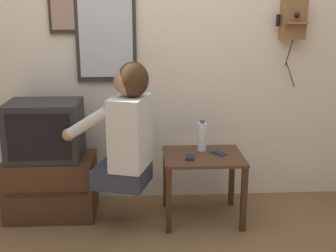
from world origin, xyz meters
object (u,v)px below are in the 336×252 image
cell_phone_held (190,157)px  wall_mirror (106,32)px  framed_picture (69,3)px  wall_phone_antique (293,18)px  television (45,130)px  water_bottle (202,136)px  cell_phone_spare (218,153)px  person (126,128)px

cell_phone_held → wall_mirror: bearing=154.8°
framed_picture → cell_phone_held: size_ratio=3.35×
wall_phone_antique → television: bearing=-173.1°
water_bottle → wall_mirror: bearing=157.8°
cell_phone_spare → water_bottle: bearing=106.2°
cell_phone_held → water_bottle: bearing=69.4°
television → framed_picture: bearing=56.0°
person → wall_mirror: (-0.16, 0.50, 0.62)m
person → cell_phone_spare: bearing=-62.1°
cell_phone_held → cell_phone_spare: size_ratio=0.99×
cell_phone_spare → framed_picture: bearing=123.4°
framed_picture → wall_mirror: 0.34m
cell_phone_spare → cell_phone_held: bearing=163.3°
cell_phone_held → television: bearing=-178.4°
cell_phone_held → wall_phone_antique: bearing=38.6°
wall_phone_antique → wall_mirror: wall_mirror is taller
person → wall_phone_antique: size_ratio=1.21×
framed_picture → wall_mirror: framed_picture is taller
television → wall_phone_antique: 2.06m
wall_phone_antique → framed_picture: framed_picture is taller
cell_phone_spare → water_bottle: 0.18m
person → wall_mirror: wall_mirror is taller
person → framed_picture: framed_picture is taller
television → wall_phone_antique: wall_phone_antique is taller
cell_phone_held → cell_phone_spare: same height
person → cell_phone_held: 0.51m
wall_mirror → person: bearing=-72.1°
television → wall_phone_antique: bearing=6.9°
wall_phone_antique → cell_phone_spare: bearing=-151.0°
person → water_bottle: 0.61m
television → cell_phone_spare: television is taller
television → cell_phone_spare: (1.28, -0.11, -0.17)m
water_bottle → wall_phone_antique: bearing=19.3°
person → wall_phone_antique: wall_phone_antique is taller
wall_phone_antique → cell_phone_spare: wall_phone_antique is taller
framed_picture → water_bottle: 1.41m
cell_phone_spare → water_bottle: water_bottle is taller
wall_phone_antique → cell_phone_held: wall_phone_antique is taller
television → wall_mirror: size_ratio=0.70×
cell_phone_spare → water_bottle: (-0.11, 0.08, 0.10)m
framed_picture → cell_phone_held: bearing=-27.8°
wall_phone_antique → cell_phone_held: bearing=-153.1°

